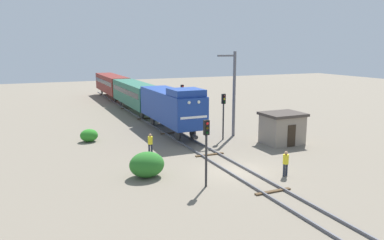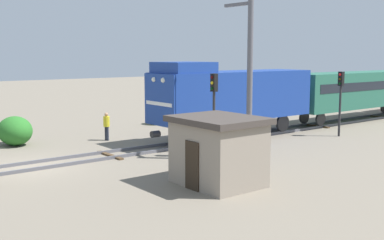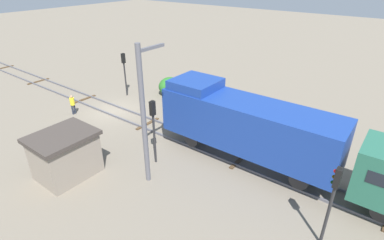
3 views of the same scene
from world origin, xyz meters
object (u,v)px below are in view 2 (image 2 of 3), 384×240
object	(u,v)px
passenger_car_leading	(357,89)
traffic_signal_mid	(214,99)
locomotive	(231,94)
worker_by_signal	(107,124)
relay_hut	(218,150)
traffic_signal_far	(341,91)
catenary_mast	(249,74)

from	to	relation	value
passenger_car_leading	traffic_signal_mid	xyz separation A→B (m)	(3.40, -17.67, 0.42)
locomotive	worker_by_signal	world-z (taller)	locomotive
traffic_signal_mid	relay_hut	size ratio (longest dim) A/B	1.21
relay_hut	traffic_signal_far	bearing A→B (deg)	105.95
traffic_signal_far	worker_by_signal	size ratio (longest dim) A/B	2.42
worker_by_signal	catenary_mast	xyz separation A→B (m)	(9.14, 2.92, 3.25)
locomotive	relay_hut	xyz separation A→B (m)	(7.50, -7.62, -1.38)
catenary_mast	locomotive	bearing A→B (deg)	145.27
passenger_car_leading	traffic_signal_mid	bearing A→B (deg)	-79.11
locomotive	worker_by_signal	xyz separation A→B (m)	(-4.20, -6.35, -1.78)
traffic_signal_mid	catenary_mast	size ratio (longest dim) A/B	0.53
worker_by_signal	catenary_mast	size ratio (longest dim) A/B	0.21
traffic_signal_mid	worker_by_signal	world-z (taller)	traffic_signal_mid
worker_by_signal	relay_hut	size ratio (longest dim) A/B	0.49
traffic_signal_mid	worker_by_signal	distance (m)	8.10
catenary_mast	worker_by_signal	bearing A→B (deg)	-162.25
worker_by_signal	catenary_mast	bearing A→B (deg)	-109.07
traffic_signal_mid	passenger_car_leading	bearing A→B (deg)	100.89
relay_hut	locomotive	bearing A→B (deg)	134.55
catenary_mast	relay_hut	bearing A→B (deg)	-58.59
passenger_car_leading	traffic_signal_mid	size ratio (longest dim) A/B	3.31
traffic_signal_far	relay_hut	size ratio (longest dim) A/B	1.17
passenger_car_leading	worker_by_signal	world-z (taller)	passenger_car_leading
passenger_car_leading	relay_hut	size ratio (longest dim) A/B	4.00
passenger_car_leading	locomotive	bearing A→B (deg)	-90.00
catenary_mast	relay_hut	size ratio (longest dim) A/B	2.29
traffic_signal_mid	locomotive	bearing A→B (deg)	128.13
worker_by_signal	relay_hut	bearing A→B (deg)	-133.02
worker_by_signal	catenary_mast	world-z (taller)	catenary_mast
passenger_car_leading	catenary_mast	distance (m)	17.56
locomotive	passenger_car_leading	bearing A→B (deg)	90.00
passenger_car_leading	traffic_signal_far	world-z (taller)	traffic_signal_far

